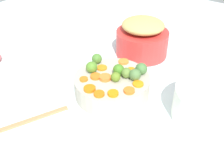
% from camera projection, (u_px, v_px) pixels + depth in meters
% --- Properties ---
extents(tabletop, '(2.40, 2.40, 0.02)m').
position_uv_depth(tabletop, '(111.00, 87.00, 0.94)').
color(tabletop, white).
rests_on(tabletop, ground).
extents(serving_bowl_carrots, '(0.26, 0.26, 0.07)m').
position_uv_depth(serving_bowl_carrots, '(112.00, 85.00, 0.87)').
color(serving_bowl_carrots, '#B6AD9B').
rests_on(serving_bowl_carrots, tabletop).
extents(metal_pot, '(0.22, 0.22, 0.11)m').
position_uv_depth(metal_pot, '(142.00, 43.00, 1.10)').
color(metal_pot, red).
rests_on(metal_pot, tabletop).
extents(stuffing_mound, '(0.18, 0.18, 0.06)m').
position_uv_depth(stuffing_mound, '(143.00, 25.00, 1.06)').
color(stuffing_mound, tan).
rests_on(stuffing_mound, metal_pot).
extents(carrot_slice_0, '(0.04, 0.04, 0.01)m').
position_uv_depth(carrot_slice_0, '(84.00, 79.00, 0.84)').
color(carrot_slice_0, orange).
rests_on(carrot_slice_0, serving_bowl_carrots).
extents(carrot_slice_1, '(0.05, 0.05, 0.01)m').
position_uv_depth(carrot_slice_1, '(102.00, 68.00, 0.90)').
color(carrot_slice_1, orange).
rests_on(carrot_slice_1, serving_bowl_carrots).
extents(carrot_slice_2, '(0.04, 0.04, 0.01)m').
position_uv_depth(carrot_slice_2, '(113.00, 93.00, 0.77)').
color(carrot_slice_2, orange).
rests_on(carrot_slice_2, serving_bowl_carrots).
extents(carrot_slice_3, '(0.04, 0.04, 0.01)m').
position_uv_depth(carrot_slice_3, '(96.00, 76.00, 0.85)').
color(carrot_slice_3, orange).
rests_on(carrot_slice_3, serving_bowl_carrots).
extents(carrot_slice_4, '(0.05, 0.05, 0.01)m').
position_uv_depth(carrot_slice_4, '(105.00, 78.00, 0.84)').
color(carrot_slice_4, orange).
rests_on(carrot_slice_4, serving_bowl_carrots).
extents(carrot_slice_5, '(0.04, 0.04, 0.01)m').
position_uv_depth(carrot_slice_5, '(99.00, 94.00, 0.77)').
color(carrot_slice_5, orange).
rests_on(carrot_slice_5, serving_bowl_carrots).
extents(carrot_slice_6, '(0.04, 0.04, 0.01)m').
position_uv_depth(carrot_slice_6, '(129.00, 91.00, 0.78)').
color(carrot_slice_6, orange).
rests_on(carrot_slice_6, serving_bowl_carrots).
extents(carrot_slice_7, '(0.04, 0.04, 0.01)m').
position_uv_depth(carrot_slice_7, '(90.00, 89.00, 0.79)').
color(carrot_slice_7, orange).
rests_on(carrot_slice_7, serving_bowl_carrots).
extents(carrot_slice_8, '(0.04, 0.04, 0.01)m').
position_uv_depth(carrot_slice_8, '(138.00, 84.00, 0.81)').
color(carrot_slice_8, orange).
rests_on(carrot_slice_8, serving_bowl_carrots).
extents(carrot_slice_9, '(0.05, 0.05, 0.01)m').
position_uv_depth(carrot_slice_9, '(124.00, 62.00, 0.93)').
color(carrot_slice_9, orange).
rests_on(carrot_slice_9, serving_bowl_carrots).
extents(carrot_slice_10, '(0.04, 0.04, 0.01)m').
position_uv_depth(carrot_slice_10, '(131.00, 70.00, 0.88)').
color(carrot_slice_10, orange).
rests_on(carrot_slice_10, serving_bowl_carrots).
extents(brussels_sprout_0, '(0.04, 0.04, 0.04)m').
position_uv_depth(brussels_sprout_0, '(141.00, 69.00, 0.86)').
color(brussels_sprout_0, '#49763D').
rests_on(brussels_sprout_0, serving_bowl_carrots).
extents(brussels_sprout_1, '(0.04, 0.04, 0.04)m').
position_uv_depth(brussels_sprout_1, '(126.00, 73.00, 0.84)').
color(brussels_sprout_1, olive).
rests_on(brussels_sprout_1, serving_bowl_carrots).
extents(brussels_sprout_2, '(0.03, 0.03, 0.03)m').
position_uv_depth(brussels_sprout_2, '(116.00, 77.00, 0.82)').
color(brussels_sprout_2, olive).
rests_on(brussels_sprout_2, serving_bowl_carrots).
extents(brussels_sprout_3, '(0.04, 0.04, 0.04)m').
position_uv_depth(brussels_sprout_3, '(119.00, 70.00, 0.86)').
color(brussels_sprout_3, '#457E23').
rests_on(brussels_sprout_3, serving_bowl_carrots).
extents(brussels_sprout_4, '(0.04, 0.04, 0.04)m').
position_uv_depth(brussels_sprout_4, '(97.00, 59.00, 0.92)').
color(brussels_sprout_4, '#4C7E31').
rests_on(brussels_sprout_4, serving_bowl_carrots).
extents(brussels_sprout_5, '(0.04, 0.04, 0.04)m').
position_uv_depth(brussels_sprout_5, '(136.00, 74.00, 0.83)').
color(brussels_sprout_5, '#4D733D').
rests_on(brussels_sprout_5, serving_bowl_carrots).
extents(brussels_sprout_6, '(0.04, 0.04, 0.04)m').
position_uv_depth(brussels_sprout_6, '(92.00, 67.00, 0.87)').
color(brussels_sprout_6, '#53852B').
rests_on(brussels_sprout_6, serving_bowl_carrots).
extents(casserole_dish, '(0.25, 0.25, 0.10)m').
position_uv_depth(casserole_dish, '(215.00, 106.00, 0.76)').
color(casserole_dish, white).
rests_on(casserole_dish, tabletop).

